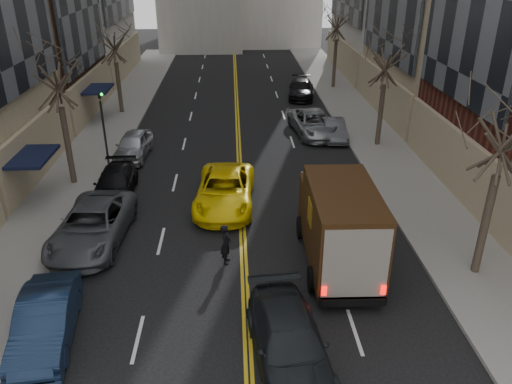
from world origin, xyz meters
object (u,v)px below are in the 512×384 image
at_px(ups_truck, 339,225).
at_px(observer_sedan, 289,343).
at_px(taxi, 225,190).
at_px(pedestrian, 226,244).

distance_m(ups_truck, observer_sedan, 5.78).
distance_m(ups_truck, taxi, 6.93).
distance_m(observer_sedan, taxi, 10.60).
height_order(taxi, pedestrian, pedestrian).
distance_m(observer_sedan, pedestrian, 5.78).
bearing_deg(observer_sedan, ups_truck, 58.60).
height_order(observer_sedan, taxi, taxi).
xyz_separation_m(observer_sedan, taxi, (-1.98, 10.42, 0.06)).
bearing_deg(ups_truck, pedestrian, 176.89).
relative_size(observer_sedan, pedestrian, 3.18).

